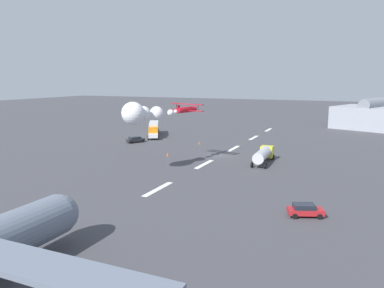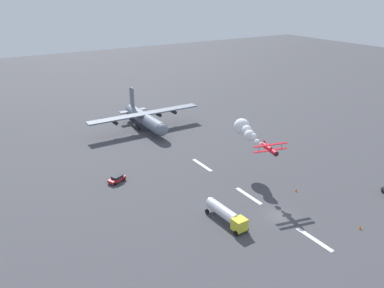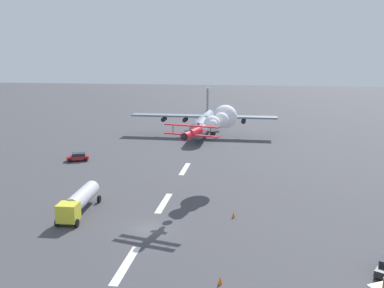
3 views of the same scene
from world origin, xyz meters
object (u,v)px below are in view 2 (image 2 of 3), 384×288
cargo_transport_plane (146,119)px  airport_staff_sedan (117,179)px  fuel_tanker_truck (226,214)px  traffic_cone_far (296,190)px  stunt_biplane_red (246,130)px  traffic_cone_near (360,227)px

cargo_transport_plane → airport_staff_sedan: bearing=143.1°
cargo_transport_plane → fuel_tanker_truck: (-53.66, 9.46, -1.60)m
traffic_cone_far → airport_staff_sedan: bearing=51.6°
stunt_biplane_red → airport_staff_sedan: bearing=69.5°
traffic_cone_near → traffic_cone_far: bearing=-1.2°
traffic_cone_far → cargo_transport_plane: bearing=11.2°
fuel_tanker_truck → airport_staff_sedan: bearing=23.3°
fuel_tanker_truck → traffic_cone_near: bearing=-126.9°
cargo_transport_plane → airport_staff_sedan: 34.59m
traffic_cone_near → cargo_transport_plane: bearing=8.3°
fuel_tanker_truck → airport_staff_sedan: fuel_tanker_truck is taller
stunt_biplane_red → traffic_cone_near: 31.95m
cargo_transport_plane → fuel_tanker_truck: bearing=170.0°
cargo_transport_plane → stunt_biplane_red: size_ratio=1.92×
fuel_tanker_truck → traffic_cone_far: fuel_tanker_truck is taller
cargo_transport_plane → airport_staff_sedan: size_ratio=8.11×
traffic_cone_near → traffic_cone_far: same height
stunt_biplane_red → airport_staff_sedan: stunt_biplane_red is taller
fuel_tanker_truck → traffic_cone_near: (-14.64, -19.49, -1.38)m
stunt_biplane_red → fuel_tanker_truck: size_ratio=1.86×
airport_staff_sedan → traffic_cone_far: airport_staff_sedan is taller
airport_staff_sedan → traffic_cone_far: 39.63m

